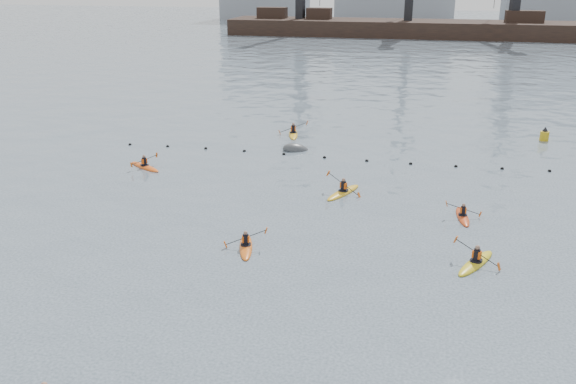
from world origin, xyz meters
name	(u,v)px	position (x,y,z in m)	size (l,w,h in m)	color
ground	(276,336)	(0.00, 0.00, 0.00)	(400.00, 400.00, 0.00)	#374551
float_line	(346,158)	(-0.50, 22.53, 0.03)	(33.24, 0.73, 0.24)	black
barge_pier	(406,27)	(-0.22, 110.00, 1.89)	(72.00, 19.30, 29.50)	black
kayaker_0	(246,246)	(-3.20, 6.95, 0.09)	(2.05, 3.10, 1.13)	orange
kayaker_1	(476,262)	(7.43, 7.57, 0.10)	(2.11, 3.24, 1.21)	gold
kayaker_2	(145,166)	(-13.43, 17.54, 0.10)	(2.99, 2.18, 1.00)	#E85715
kayaker_3	(343,192)	(0.30, 15.47, 0.10)	(2.23, 3.38, 1.35)	gold
kayaker_4	(463,216)	(7.07, 13.17, 0.09)	(1.94, 2.88, 1.01)	#BF3C12
kayaker_5	(293,133)	(-5.55, 28.28, 0.11)	(2.36, 3.54, 1.29)	gold
mooring_buoy	(296,150)	(-4.41, 23.93, 0.00)	(1.98, 1.17, 0.99)	#424447
nav_buoy	(544,136)	(13.90, 30.87, 0.38)	(0.68, 0.68, 1.25)	gold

